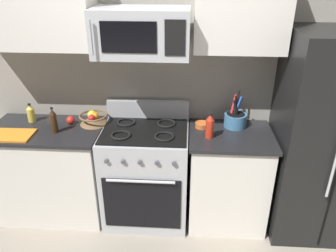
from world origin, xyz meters
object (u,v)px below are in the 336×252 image
at_px(refrigerator, 325,139).
at_px(apple_loose, 71,120).
at_px(range_oven, 146,173).
at_px(utensil_crock, 235,119).
at_px(cutting_board, 11,135).
at_px(microwave, 142,32).
at_px(bottle_soy, 54,121).
at_px(prep_bowl, 202,125).
at_px(bottle_oil, 31,113).
at_px(bottle_hot_sauce, 210,126).
at_px(fruit_basket, 93,118).

xyz_separation_m(refrigerator, apple_loose, (-2.22, 0.13, 0.05)).
height_order(range_oven, refrigerator, refrigerator).
relative_size(utensil_crock, cutting_board, 0.93).
bearing_deg(microwave, cutting_board, -170.61).
height_order(utensil_crock, bottle_soy, utensil_crock).
height_order(bottle_soy, prep_bowl, bottle_soy).
height_order(refrigerator, bottle_oil, refrigerator).
bearing_deg(cutting_board, bottle_soy, 15.12).
relative_size(range_oven, refrigerator, 0.61).
relative_size(microwave, bottle_oil, 4.22).
height_order(apple_loose, cutting_board, apple_loose).
relative_size(range_oven, prep_bowl, 8.98).
relative_size(bottle_hot_sauce, prep_bowl, 1.84).
relative_size(utensil_crock, apple_loose, 4.40).
bearing_deg(fruit_basket, bottle_soy, -146.21).
bearing_deg(bottle_hot_sauce, utensil_crock, 43.65).
bearing_deg(fruit_basket, prep_bowl, -0.65).
bearing_deg(range_oven, bottle_soy, -175.18).
distance_m(apple_loose, prep_bowl, 1.19).
distance_m(microwave, utensil_crock, 1.11).
distance_m(bottle_oil, bottle_hot_sauce, 1.64).
bearing_deg(refrigerator, cutting_board, -176.94).
xyz_separation_m(refrigerator, utensil_crock, (-0.73, 0.17, 0.08)).
relative_size(microwave, bottle_soy, 3.17).
distance_m(refrigerator, fruit_basket, 2.02).
bearing_deg(fruit_basket, microwave, -11.88).
height_order(refrigerator, bottle_hot_sauce, refrigerator).
relative_size(bottle_hot_sauce, bottle_soy, 0.96).
xyz_separation_m(utensil_crock, bottle_oil, (-1.86, -0.02, 0.01)).
distance_m(apple_loose, bottle_hot_sauce, 1.26).
xyz_separation_m(range_oven, microwave, (-0.00, 0.03, 1.28)).
bearing_deg(bottle_soy, utensil_crock, 8.03).
height_order(microwave, fruit_basket, microwave).
bearing_deg(fruit_basket, cutting_board, -155.73).
bearing_deg(apple_loose, utensil_crock, 1.79).
xyz_separation_m(refrigerator, prep_bowl, (-1.03, 0.13, 0.04)).
height_order(microwave, utensil_crock, microwave).
relative_size(refrigerator, microwave, 2.43).
xyz_separation_m(fruit_basket, cutting_board, (-0.64, -0.29, -0.04)).
xyz_separation_m(utensil_crock, apple_loose, (-1.48, -0.05, -0.03)).
bearing_deg(microwave, prep_bowl, 10.25).
height_order(cutting_board, prep_bowl, prep_bowl).
bearing_deg(bottle_soy, microwave, 6.73).
bearing_deg(bottle_oil, utensil_crock, 0.57).
relative_size(microwave, fruit_basket, 2.88).
xyz_separation_m(refrigerator, fruit_basket, (-2.01, 0.14, 0.06)).
bearing_deg(bottle_hot_sauce, microwave, 170.06).
xyz_separation_m(utensil_crock, cutting_board, (-1.91, -0.31, -0.06)).
bearing_deg(microwave, bottle_oil, 174.04).
bearing_deg(bottle_oil, bottle_soy, -34.41).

